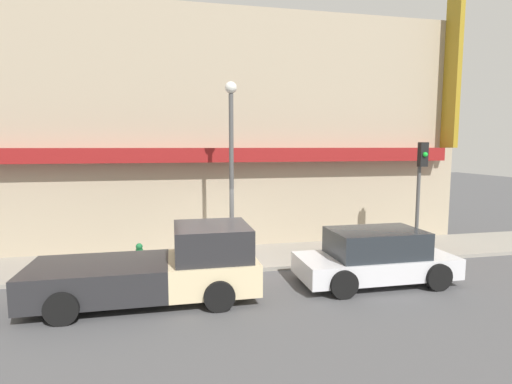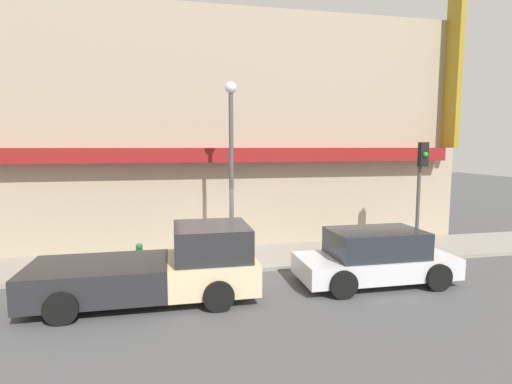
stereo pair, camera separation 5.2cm
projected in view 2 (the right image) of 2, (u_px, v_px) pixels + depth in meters
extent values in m
plane|color=#4C4C4F|center=(222.00, 274.00, 11.92)|extent=(80.00, 80.00, 0.00)
cube|color=gray|center=(216.00, 259.00, 13.31)|extent=(36.00, 2.88, 0.12)
cube|color=tan|center=(207.00, 132.00, 15.68)|extent=(19.80, 3.00, 8.73)
cube|color=maroon|center=(212.00, 155.00, 14.03)|extent=(18.22, 0.60, 0.50)
cube|color=olive|center=(454.00, 61.00, 15.44)|extent=(0.20, 0.80, 6.66)
cube|color=beige|center=(212.00, 272.00, 10.19)|extent=(2.18, 2.08, 0.77)
cube|color=#262628|center=(211.00, 241.00, 10.10)|extent=(1.85, 1.92, 0.82)
cube|color=#262628|center=(99.00, 279.00, 9.64)|extent=(3.27, 2.08, 0.77)
cylinder|color=black|center=(210.00, 269.00, 11.25)|extent=(0.73, 0.22, 0.73)
cylinder|color=black|center=(219.00, 296.00, 9.22)|extent=(0.73, 0.22, 0.73)
cylinder|color=black|center=(82.00, 277.00, 10.56)|extent=(0.73, 0.22, 0.73)
cylinder|color=black|center=(61.00, 308.00, 8.53)|extent=(0.73, 0.22, 0.73)
cube|color=silver|center=(375.00, 265.00, 11.13)|extent=(4.34, 1.80, 0.57)
cube|color=#23282D|center=(376.00, 243.00, 11.06)|extent=(2.52, 1.62, 0.72)
cylinder|color=black|center=(400.00, 259.00, 12.30)|extent=(0.73, 0.22, 0.73)
cylinder|color=black|center=(438.00, 277.00, 10.55)|extent=(0.73, 0.22, 0.73)
cylinder|color=black|center=(318.00, 264.00, 11.75)|extent=(0.73, 0.22, 0.73)
cylinder|color=black|center=(343.00, 284.00, 10.00)|extent=(0.73, 0.22, 0.73)
cylinder|color=#196633|center=(140.00, 258.00, 12.26)|extent=(0.22, 0.22, 0.56)
sphere|color=#196633|center=(139.00, 246.00, 12.22)|extent=(0.21, 0.21, 0.21)
cylinder|color=#4C4C4C|center=(231.00, 181.00, 12.24)|extent=(0.14, 0.14, 5.25)
sphere|color=silver|center=(231.00, 88.00, 11.92)|extent=(0.36, 0.36, 0.36)
cylinder|color=#4C4C4C|center=(418.00, 199.00, 13.42)|extent=(0.12, 0.12, 3.82)
cube|color=black|center=(423.00, 154.00, 13.09)|extent=(0.28, 0.20, 0.80)
sphere|color=green|center=(425.00, 155.00, 12.97)|extent=(0.16, 0.16, 0.16)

